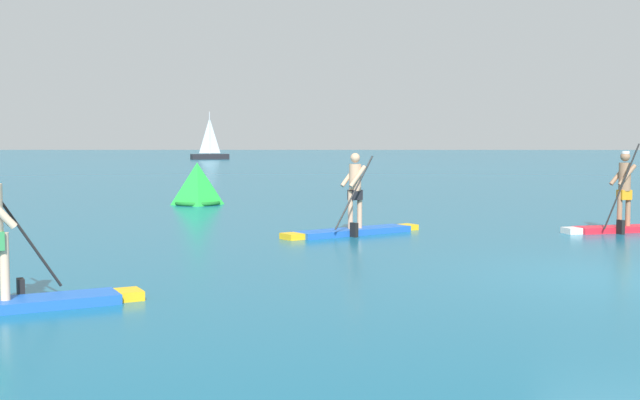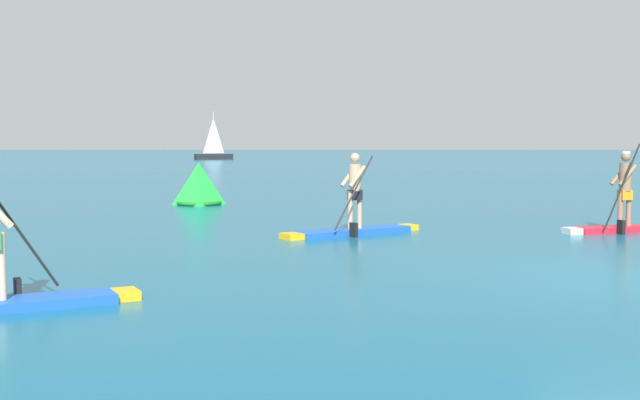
% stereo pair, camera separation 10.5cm
% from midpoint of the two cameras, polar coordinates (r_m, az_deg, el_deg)
% --- Properties ---
extents(ground, '(440.00, 440.00, 0.00)m').
position_cam_midpoint_polar(ground, '(12.50, 21.50, -5.34)').
color(ground, '#145B7A').
extents(paddleboarder_near_left, '(2.90, 1.81, 1.79)m').
position_cam_midpoint_polar(paddleboarder_near_left, '(10.24, -21.72, -5.30)').
color(paddleboarder_near_left, blue).
rests_on(paddleboarder_near_left, ground).
extents(paddleboarder_mid_center, '(3.08, 2.41, 1.79)m').
position_cam_midpoint_polar(paddleboarder_mid_center, '(17.34, 2.20, -1.41)').
color(paddleboarder_mid_center, blue).
rests_on(paddleboarder_mid_center, ground).
extents(paddleboarder_far_right, '(3.08, 1.25, 1.99)m').
position_cam_midpoint_polar(paddleboarder_far_right, '(19.06, 20.88, -1.00)').
color(paddleboarder_far_right, red).
rests_on(paddleboarder_far_right, ground).
extents(race_marker_buoy, '(1.47, 1.47, 1.37)m').
position_cam_midpoint_polar(race_marker_buoy, '(25.98, -8.89, 1.02)').
color(race_marker_buoy, green).
rests_on(race_marker_buoy, ground).
extents(sailboat_left_horizon, '(4.66, 2.97, 5.77)m').
position_cam_midpoint_polar(sailboat_left_horizon, '(97.23, -7.93, 3.36)').
color(sailboat_left_horizon, black).
rests_on(sailboat_left_horizon, ground).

